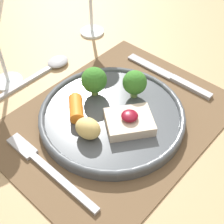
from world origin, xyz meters
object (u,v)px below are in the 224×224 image
object	(u,v)px
spoon	(50,67)
knife	(173,78)
fork	(44,165)
dinner_plate	(112,112)

from	to	relation	value
spoon	knife	bearing A→B (deg)	-59.77
fork	knife	size ratio (longest dim) A/B	1.00
dinner_plate	knife	world-z (taller)	dinner_plate
dinner_plate	spoon	xyz separation A→B (m)	(0.02, 0.21, -0.01)
knife	dinner_plate	bearing A→B (deg)	172.50
knife	spoon	size ratio (longest dim) A/B	1.09
knife	spoon	world-z (taller)	spoon
dinner_plate	fork	xyz separation A→B (m)	(-0.16, 0.01, -0.01)
knife	fork	bearing A→B (deg)	174.03
fork	spoon	world-z (taller)	spoon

